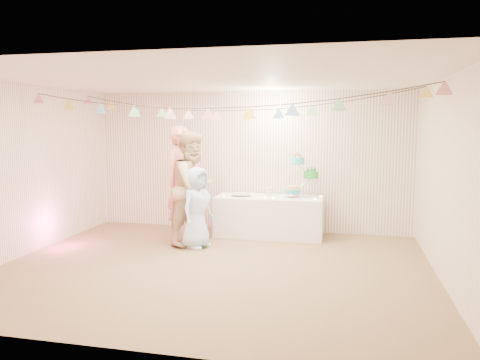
% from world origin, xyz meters
% --- Properties ---
extents(floor, '(6.00, 6.00, 0.00)m').
position_xyz_m(floor, '(0.00, 0.00, 0.00)').
color(floor, brown).
rests_on(floor, ground).
extents(ceiling, '(6.00, 6.00, 0.00)m').
position_xyz_m(ceiling, '(0.00, 0.00, 2.60)').
color(ceiling, silver).
rests_on(ceiling, ground).
extents(back_wall, '(6.00, 6.00, 0.00)m').
position_xyz_m(back_wall, '(0.00, 2.50, 1.30)').
color(back_wall, white).
rests_on(back_wall, ground).
extents(front_wall, '(6.00, 6.00, 0.00)m').
position_xyz_m(front_wall, '(0.00, -2.50, 1.30)').
color(front_wall, white).
rests_on(front_wall, ground).
extents(left_wall, '(5.00, 5.00, 0.00)m').
position_xyz_m(left_wall, '(-3.00, 0.00, 1.30)').
color(left_wall, white).
rests_on(left_wall, ground).
extents(right_wall, '(5.00, 5.00, 0.00)m').
position_xyz_m(right_wall, '(3.00, 0.00, 1.30)').
color(right_wall, white).
rests_on(right_wall, ground).
extents(table, '(1.90, 0.76, 0.71)m').
position_xyz_m(table, '(0.46, 2.03, 0.36)').
color(table, white).
rests_on(table, floor).
extents(cake_stand, '(0.65, 0.38, 0.73)m').
position_xyz_m(cake_stand, '(1.01, 2.08, 1.11)').
color(cake_stand, silver).
rests_on(cake_stand, table).
extents(cake_bottom, '(0.31, 0.31, 0.15)m').
position_xyz_m(cake_bottom, '(0.86, 2.02, 0.84)').
color(cake_bottom, '#2B93C9').
rests_on(cake_bottom, cake_stand).
extents(cake_middle, '(0.27, 0.27, 0.22)m').
position_xyz_m(cake_middle, '(1.19, 2.17, 1.11)').
color(cake_middle, green).
rests_on(cake_middle, cake_stand).
extents(cake_top_tier, '(0.25, 0.25, 0.19)m').
position_xyz_m(cake_top_tier, '(0.95, 2.05, 1.38)').
color(cake_top_tier, '#44CED8').
rests_on(cake_top_tier, cake_stand).
extents(platter, '(0.35, 0.35, 0.02)m').
position_xyz_m(platter, '(-0.04, 1.98, 0.76)').
color(platter, white).
rests_on(platter, table).
extents(posy, '(0.15, 0.15, 0.17)m').
position_xyz_m(posy, '(0.43, 2.08, 0.84)').
color(posy, white).
rests_on(posy, table).
extents(person_adult_a, '(0.76, 0.86, 1.97)m').
position_xyz_m(person_adult_a, '(-0.97, 1.49, 0.99)').
color(person_adult_a, '#DF7974').
rests_on(person_adult_a, floor).
extents(person_adult_b, '(0.98, 1.10, 1.89)m').
position_xyz_m(person_adult_b, '(-0.69, 1.21, 0.94)').
color(person_adult_b, tan).
rests_on(person_adult_b, floor).
extents(person_child, '(0.62, 0.75, 1.32)m').
position_xyz_m(person_child, '(-0.56, 0.98, 0.66)').
color(person_child, '#B4D7FF').
rests_on(person_child, floor).
extents(bunting_back, '(5.60, 1.10, 0.40)m').
position_xyz_m(bunting_back, '(0.00, 1.10, 2.35)').
color(bunting_back, pink).
rests_on(bunting_back, ceiling).
extents(bunting_front, '(5.60, 0.90, 0.36)m').
position_xyz_m(bunting_front, '(0.00, -0.20, 2.32)').
color(bunting_front, '#72A5E5').
rests_on(bunting_front, ceiling).
extents(tealight_0, '(0.04, 0.04, 0.03)m').
position_xyz_m(tealight_0, '(-0.34, 1.88, 0.73)').
color(tealight_0, '#FFD88C').
rests_on(tealight_0, table).
extents(tealight_1, '(0.04, 0.04, 0.03)m').
position_xyz_m(tealight_1, '(0.11, 2.21, 0.73)').
color(tealight_1, '#FFD88C').
rests_on(tealight_1, table).
extents(tealight_2, '(0.04, 0.04, 0.03)m').
position_xyz_m(tealight_2, '(0.56, 1.81, 0.73)').
color(tealight_2, '#FFD88C').
rests_on(tealight_2, table).
extents(tealight_3, '(0.04, 0.04, 0.03)m').
position_xyz_m(tealight_3, '(0.81, 2.25, 0.73)').
color(tealight_3, '#FFD88C').
rests_on(tealight_3, table).
extents(tealight_4, '(0.04, 0.04, 0.03)m').
position_xyz_m(tealight_4, '(1.28, 1.85, 0.73)').
color(tealight_4, '#FFD88C').
rests_on(tealight_4, table).
extents(tealight_5, '(0.04, 0.04, 0.03)m').
position_xyz_m(tealight_5, '(1.36, 2.18, 0.73)').
color(tealight_5, '#FFD88C').
rests_on(tealight_5, table).
extents(tealight_6, '(0.04, 0.04, 0.03)m').
position_xyz_m(tealight_6, '(0.41, 1.88, 0.73)').
color(tealight_6, '#FFD88C').
rests_on(tealight_6, table).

